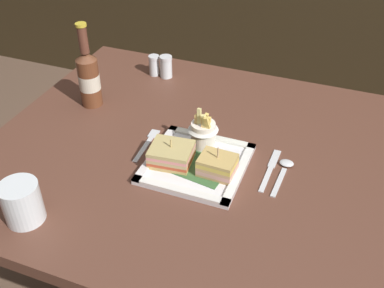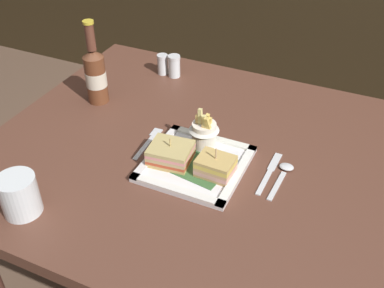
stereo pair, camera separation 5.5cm
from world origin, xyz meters
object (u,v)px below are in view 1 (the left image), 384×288
Objects in this scene: sandwich_half_left at (171,154)px; square_plate at (197,164)px; dining_table at (188,187)px; pepper_shaker at (166,68)px; sandwich_half_right at (217,165)px; knife at (271,168)px; spoon at (284,168)px; salt_shaker at (154,66)px; water_glass at (23,205)px; fries_cup at (203,130)px; beer_bottle at (89,77)px; fork at (147,143)px.

square_plate is at bearing 17.01° from sandwich_half_left.
pepper_shaker reaches higher than dining_table.
sandwich_half_right is 0.52× the size of knife.
dining_table is 0.29m from spoon.
sandwich_half_left is 1.63× the size of salt_shaker.
knife is (0.45, 0.35, -0.04)m from water_glass.
pepper_shaker is (-0.24, 0.32, -0.03)m from fries_cup.
beer_bottle reaches higher than pepper_shaker.
water_glass is 0.68m from pepper_shaker.
pepper_shaker is (-0.19, 0.41, -0.00)m from sandwich_half_left.
fork is at bearing 148.44° from sandwich_half_left.
sandwich_half_right is 0.48m from beer_bottle.
spoon is at bearing -9.30° from beer_bottle.
fries_cup is at bearing 174.53° from knife.
fries_cup is 0.66× the size of knife.
water_glass reaches higher than salt_shaker.
salt_shaker is 0.93× the size of pepper_shaker.
spoon is at bearing 28.87° from sandwich_half_right.
square_plate is at bearing -82.48° from fries_cup.
knife is at bearing 32.60° from sandwich_half_right.
spoon is (0.26, 0.08, -0.03)m from sandwich_half_left.
square_plate is at bearing -163.04° from spoon.
square_plate is 1.69× the size of spoon.
square_plate is at bearing -162.41° from knife.
salt_shaker is (-0.49, 0.33, 0.02)m from spoon.
spoon is at bearing -35.69° from pepper_shaker.
sandwich_half_left is 0.47m from salt_shaker.
water_glass reaches higher than spoon.
spoon is at bearing 16.97° from sandwich_half_left.
sandwich_half_left is at bearing -98.86° from dining_table.
sandwich_half_right reaches higher than dining_table.
dining_table is 9.31× the size of fries_cup.
sandwich_half_left is 0.28m from spoon.
fork is at bearing -177.29° from knife.
spoon reaches higher than fork.
sandwich_half_left is at bearing -31.56° from fork.
sandwich_half_right reaches higher than knife.
salt_shaker is at bearing 91.09° from water_glass.
salt_shaker is (-0.14, 0.35, 0.03)m from fork.
sandwich_half_left reaches higher than spoon.
square_plate is 1.42× the size of knife.
sandwich_half_right is at bearing -52.82° from fries_cup.
fries_cup is 1.18× the size of water_glass.
square_plate reaches higher than knife.
dining_table is at bearing -179.24° from spoon.
water_glass reaches higher than pepper_shaker.
pepper_shaker is at bearing 141.65° from knife.
sandwich_half_right is at bearing 0.00° from sandwich_half_left.
sandwich_half_left is 0.98× the size of fries_cup.
fries_cup is (0.05, 0.09, 0.03)m from sandwich_half_left.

